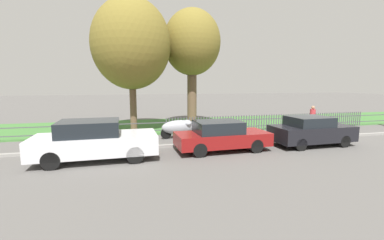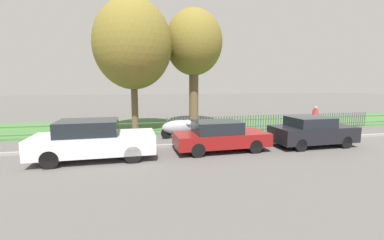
% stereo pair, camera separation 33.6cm
% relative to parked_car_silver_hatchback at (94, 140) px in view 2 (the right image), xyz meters
% --- Properties ---
extents(ground_plane, '(120.00, 120.00, 0.00)m').
position_rel_parked_car_silver_hatchback_xyz_m(ground_plane, '(10.26, 1.25, -0.78)').
color(ground_plane, '#565451').
extents(kerb_stone, '(43.59, 0.20, 0.12)m').
position_rel_parked_car_silver_hatchback_xyz_m(kerb_stone, '(10.26, 1.35, -0.72)').
color(kerb_stone, gray).
rests_on(kerb_stone, ground).
extents(grass_strip, '(43.59, 6.69, 0.01)m').
position_rel_parked_car_silver_hatchback_xyz_m(grass_strip, '(10.26, 7.68, -0.78)').
color(grass_strip, '#3D7033').
rests_on(grass_strip, ground).
extents(park_fence, '(43.59, 0.05, 0.99)m').
position_rel_parked_car_silver_hatchback_xyz_m(park_fence, '(10.26, 4.35, -0.29)').
color(park_fence, '#4C4C51').
rests_on(park_fence, ground).
extents(parked_car_silver_hatchback, '(4.60, 1.97, 1.55)m').
position_rel_parked_car_silver_hatchback_xyz_m(parked_car_silver_hatchback, '(0.00, 0.00, 0.00)').
color(parked_car_silver_hatchback, silver).
rests_on(parked_car_silver_hatchback, ground).
extents(parked_car_black_saloon, '(4.14, 1.82, 1.33)m').
position_rel_parked_car_silver_hatchback_xyz_m(parked_car_black_saloon, '(5.22, 0.18, -0.11)').
color(parked_car_black_saloon, maroon).
rests_on(parked_car_black_saloon, ground).
extents(parked_car_navy_estate, '(3.89, 1.81, 1.40)m').
position_rel_parked_car_silver_hatchback_xyz_m(parked_car_navy_estate, '(9.76, 0.12, -0.08)').
color(parked_car_navy_estate, black).
rests_on(parked_car_navy_estate, ground).
extents(covered_motorcycle, '(2.04, 0.80, 0.99)m').
position_rel_parked_car_silver_hatchback_xyz_m(covered_motorcycle, '(3.98, 3.21, -0.17)').
color(covered_motorcycle, black).
rests_on(covered_motorcycle, ground).
extents(tree_nearest_kerb, '(4.66, 4.66, 7.95)m').
position_rel_parked_car_silver_hatchback_xyz_m(tree_nearest_kerb, '(1.57, 5.80, 4.47)').
color(tree_nearest_kerb, brown).
rests_on(tree_nearest_kerb, ground).
extents(tree_behind_motorcycle, '(3.84, 3.84, 7.90)m').
position_rel_parked_car_silver_hatchback_xyz_m(tree_behind_motorcycle, '(5.57, 7.02, 4.82)').
color(tree_behind_motorcycle, brown).
rests_on(tree_behind_motorcycle, ground).
extents(pedestrian_by_lamp, '(0.46, 0.46, 1.61)m').
position_rel_parked_car_silver_hatchback_xyz_m(pedestrian_by_lamp, '(12.20, 3.08, 0.13)').
color(pedestrian_by_lamp, '#2D3351').
rests_on(pedestrian_by_lamp, ground).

